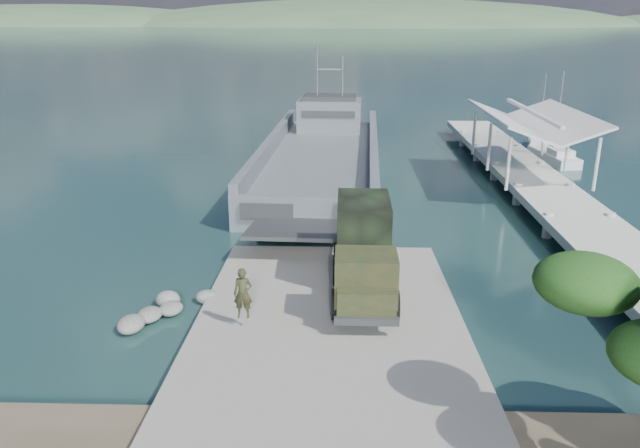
{
  "coord_description": "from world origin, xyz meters",
  "views": [
    {
      "loc": [
        0.25,
        -21.5,
        11.38
      ],
      "look_at": [
        -0.55,
        6.0,
        2.0
      ],
      "focal_mm": 35.0,
      "sensor_mm": 36.0,
      "label": 1
    }
  ],
  "objects_px": {
    "landing_craft": "(322,163)",
    "soldier": "(243,303)",
    "pier": "(532,169)",
    "sailboat_near": "(554,157)",
    "sailboat_far": "(538,145)",
    "military_truck": "(364,250)"
  },
  "relations": [
    {
      "from": "pier",
      "to": "landing_craft",
      "type": "xyz_separation_m",
      "value": [
        -13.93,
        4.78,
        -0.83
      ]
    },
    {
      "from": "pier",
      "to": "sailboat_near",
      "type": "bearing_deg",
      "value": 63.23
    },
    {
      "from": "military_truck",
      "to": "sailboat_far",
      "type": "relative_size",
      "value": 1.14
    },
    {
      "from": "soldier",
      "to": "sailboat_near",
      "type": "xyz_separation_m",
      "value": [
        20.64,
        29.04,
        -1.05
      ]
    },
    {
      "from": "landing_craft",
      "to": "military_truck",
      "type": "xyz_separation_m",
      "value": [
        2.27,
        -21.46,
        1.46
      ]
    },
    {
      "from": "pier",
      "to": "military_truck",
      "type": "relative_size",
      "value": 5.81
    },
    {
      "from": "landing_craft",
      "to": "pier",
      "type": "bearing_deg",
      "value": -16.25
    },
    {
      "from": "sailboat_far",
      "to": "sailboat_near",
      "type": "bearing_deg",
      "value": -76.51
    },
    {
      "from": "sailboat_far",
      "to": "pier",
      "type": "bearing_deg",
      "value": -92.8
    },
    {
      "from": "military_truck",
      "to": "sailboat_far",
      "type": "height_order",
      "value": "sailboat_far"
    },
    {
      "from": "pier",
      "to": "sailboat_near",
      "type": "xyz_separation_m",
      "value": [
        4.54,
        9.0,
        -1.21
      ]
    },
    {
      "from": "landing_craft",
      "to": "soldier",
      "type": "bearing_deg",
      "value": -92.32
    },
    {
      "from": "military_truck",
      "to": "sailboat_near",
      "type": "distance_m",
      "value": 30.42
    },
    {
      "from": "landing_craft",
      "to": "sailboat_far",
      "type": "bearing_deg",
      "value": 28.92
    },
    {
      "from": "sailboat_near",
      "to": "sailboat_far",
      "type": "distance_m",
      "value": 4.99
    },
    {
      "from": "military_truck",
      "to": "sailboat_near",
      "type": "xyz_separation_m",
      "value": [
        16.2,
        25.68,
        -1.85
      ]
    },
    {
      "from": "landing_craft",
      "to": "sailboat_near",
      "type": "distance_m",
      "value": 18.95
    },
    {
      "from": "sailboat_far",
      "to": "landing_craft",
      "type": "bearing_deg",
      "value": -137.78
    },
    {
      "from": "pier",
      "to": "landing_craft",
      "type": "relative_size",
      "value": 1.37
    },
    {
      "from": "pier",
      "to": "military_truck",
      "type": "xyz_separation_m",
      "value": [
        -11.66,
        -16.68,
        0.64
      ]
    },
    {
      "from": "pier",
      "to": "landing_craft",
      "type": "height_order",
      "value": "landing_craft"
    },
    {
      "from": "sailboat_near",
      "to": "sailboat_far",
      "type": "xyz_separation_m",
      "value": [
        0.22,
        4.99,
        -0.04
      ]
    }
  ]
}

